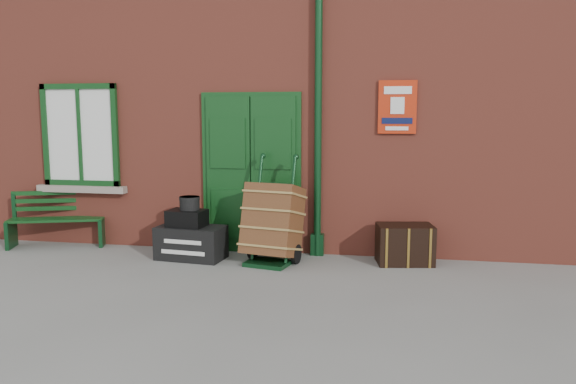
% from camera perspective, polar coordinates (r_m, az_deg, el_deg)
% --- Properties ---
extents(ground, '(80.00, 80.00, 0.00)m').
position_cam_1_polar(ground, '(6.68, -4.26, -9.15)').
color(ground, gray).
rests_on(ground, ground).
extents(station_building, '(10.30, 4.30, 4.36)m').
position_cam_1_polar(station_building, '(9.81, 0.84, 9.12)').
color(station_building, '#A74736').
rests_on(station_building, ground).
extents(bench, '(1.42, 0.83, 0.84)m').
position_cam_1_polar(bench, '(9.07, -22.35, -2.41)').
color(bench, '#103D16').
rests_on(bench, ground).
extents(houdini_trunk, '(0.94, 0.59, 0.45)m').
position_cam_1_polar(houdini_trunk, '(7.78, -9.81, -5.08)').
color(houdini_trunk, black).
rests_on(houdini_trunk, ground).
extents(strongbox, '(0.53, 0.41, 0.22)m').
position_cam_1_polar(strongbox, '(7.72, -10.22, -2.63)').
color(strongbox, black).
rests_on(strongbox, houdini_trunk).
extents(hatbox, '(0.30, 0.30, 0.18)m').
position_cam_1_polar(hatbox, '(7.71, -9.97, -1.12)').
color(hatbox, black).
rests_on(hatbox, strongbox).
extents(suitcase_back, '(0.35, 0.48, 0.68)m').
position_cam_1_polar(suitcase_back, '(8.10, -10.13, -3.73)').
color(suitcase_back, tan).
rests_on(suitcase_back, ground).
extents(suitcase_front, '(0.34, 0.44, 0.58)m').
position_cam_1_polar(suitcase_front, '(8.05, -8.93, -4.12)').
color(suitcase_front, tan).
rests_on(suitcase_front, ground).
extents(porter_trolley, '(0.81, 0.86, 1.40)m').
position_cam_1_polar(porter_trolley, '(7.41, -1.57, -3.09)').
color(porter_trolley, '#0C3317').
rests_on(porter_trolley, ground).
extents(dark_trunk, '(0.79, 0.59, 0.52)m').
position_cam_1_polar(dark_trunk, '(7.57, 11.77, -5.21)').
color(dark_trunk, black).
rests_on(dark_trunk, ground).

